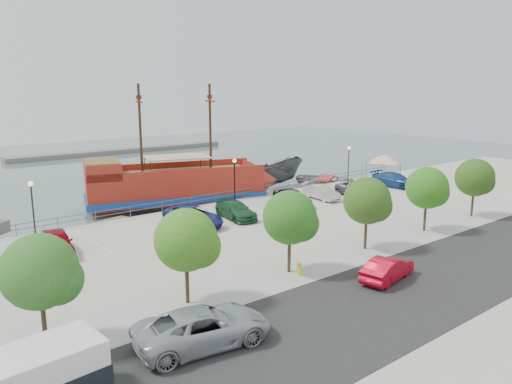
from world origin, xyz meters
TOP-DOWN VIEW (x-y plane):
  - ground at (0.00, 0.00)m, footprint 160.00×160.00m
  - street at (0.00, -16.00)m, footprint 100.00×8.00m
  - sidewalk at (0.00, -10.00)m, footprint 100.00×4.00m
  - seawall_railing at (0.00, 7.80)m, footprint 50.00×0.06m
  - far_shore at (10.00, 55.00)m, footprint 40.00×3.00m
  - pirate_ship at (-1.52, 12.21)m, footprint 20.54×11.08m
  - patrol_boat at (11.74, 13.53)m, footprint 8.36×4.45m
  - speedboat at (15.96, 10.03)m, footprint 7.88×8.46m
  - dock_west at (-12.91, 9.20)m, footprint 7.90×3.65m
  - dock_mid at (9.20, 9.20)m, footprint 7.78×2.51m
  - dock_east at (15.13, 9.20)m, footprint 8.04×3.74m
  - canopy_tent at (20.10, 4.79)m, footprint 5.23×5.23m
  - street_van at (-16.64, -14.08)m, footprint 6.36×3.66m
  - street_sedan at (-4.40, -14.41)m, footprint 4.32×2.16m
  - fire_hydrant at (-7.92, -10.80)m, footprint 0.28×0.28m
  - lamp_post_left at (-18.00, 6.50)m, footprint 0.36×0.36m
  - lamp_post_mid at (0.00, 6.50)m, footprint 0.36×0.36m
  - lamp_post_right at (16.00, 6.50)m, footprint 0.36×0.36m
  - tree_a at (-21.85, -10.07)m, footprint 3.30×3.20m
  - tree_b at (-14.85, -10.07)m, footprint 3.30×3.20m
  - tree_c at (-7.85, -10.07)m, footprint 3.30×3.20m
  - tree_d at (-0.85, -10.07)m, footprint 3.30×3.20m
  - tree_e at (6.15, -10.07)m, footprint 3.30×3.20m
  - tree_f at (13.15, -10.07)m, footprint 3.30×3.20m
  - parked_car_a at (-17.85, 1.99)m, footprint 2.71×5.00m
  - parked_car_c at (-7.10, 2.38)m, footprint 3.11×5.82m
  - parked_car_d at (-3.12, 2.08)m, footprint 2.58×5.10m
  - parked_car_e at (3.82, 2.62)m, footprint 2.41×4.80m
  - parked_car_f at (7.76, 2.66)m, footprint 1.85×4.35m
  - parked_car_g at (11.88, 1.25)m, footprint 2.69×5.35m
  - parked_car_h at (18.60, 1.98)m, footprint 2.43×5.50m

SIDE VIEW (x-z plane):
  - ground at x=0.00m, z-range -1.00..-1.00m
  - dock_west at x=-12.91m, z-range -1.00..-0.56m
  - dock_mid at x=9.20m, z-range -1.00..-0.56m
  - dock_east at x=15.13m, z-range -1.00..-0.56m
  - far_shore at x=10.00m, z-range -1.00..-0.20m
  - speedboat at x=15.96m, z-range -1.00..0.43m
  - street at x=0.00m, z-range -0.01..0.03m
  - sidewalk at x=0.00m, z-range -0.01..0.04m
  - fire_hydrant at x=-7.92m, z-range 0.04..0.85m
  - seawall_railing at x=0.00m, z-range 0.03..1.03m
  - patrol_boat at x=11.74m, z-range -1.00..2.07m
  - street_sedan at x=-4.40m, z-range 0.00..1.36m
  - parked_car_f at x=7.76m, z-range 0.00..1.39m
  - parked_car_d at x=-3.12m, z-range 0.00..1.42m
  - parked_car_g at x=11.88m, z-range 0.00..1.45m
  - parked_car_c at x=-7.10m, z-range 0.00..1.56m
  - parked_car_h at x=18.60m, z-range 0.00..1.57m
  - parked_car_e at x=3.82m, z-range 0.00..1.57m
  - parked_car_a at x=-17.85m, z-range 0.00..1.62m
  - street_van at x=-16.64m, z-range 0.00..1.67m
  - pirate_ship at x=-1.52m, z-range -5.23..7.49m
  - lamp_post_left at x=-18.00m, z-range 0.80..5.08m
  - lamp_post_mid at x=0.00m, z-range 0.80..5.08m
  - lamp_post_right at x=16.00m, z-range 0.80..5.08m
  - canopy_tent at x=20.10m, z-range 1.37..5.06m
  - tree_a at x=-21.85m, z-range 0.80..5.80m
  - tree_b at x=-14.85m, z-range 0.80..5.80m
  - tree_c at x=-7.85m, z-range 0.80..5.80m
  - tree_d at x=-0.85m, z-range 0.80..5.80m
  - tree_e at x=6.15m, z-range 0.80..5.80m
  - tree_f at x=13.15m, z-range 0.80..5.80m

